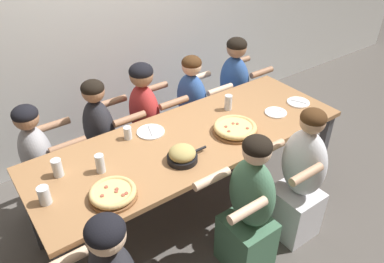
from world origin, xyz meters
TOP-DOWN VIEW (x-y plane):
  - ground_plane at (0.00, 0.00)m, footprint 18.00×18.00m
  - dining_table at (0.00, 0.00)m, footprint 2.49×0.88m
  - pizza_board_main at (-0.78, -0.25)m, footprint 0.30×0.30m
  - pizza_board_second at (0.31, -0.14)m, footprint 0.35×0.35m
  - skillet_bowl at (-0.22, -0.20)m, footprint 0.31×0.22m
  - empty_plate_a at (1.07, -0.12)m, footprint 0.20×0.20m
  - empty_plate_b at (0.78, -0.13)m, footprint 0.18×0.18m
  - empty_plate_c at (-0.23, 0.24)m, footprint 0.22×0.22m
  - drinking_glass_a at (0.49, 0.16)m, footprint 0.06×0.06m
  - drinking_glass_b at (-0.98, 0.16)m, footprint 0.07×0.07m
  - drinking_glass_c at (-0.73, 0.03)m, footprint 0.06×0.06m
  - drinking_glass_d at (-0.40, 0.27)m, footprint 0.06×0.06m
  - drinking_glass_e at (-1.13, -0.05)m, footprint 0.07×0.07m
  - diner_far_midright at (0.47, 0.66)m, footprint 0.51×0.40m
  - diner_far_center at (-0.04, 0.66)m, footprint 0.51×0.40m
  - diner_near_midright at (0.53, -0.66)m, footprint 0.51×0.40m
  - diner_near_center at (0.01, -0.66)m, footprint 0.51×0.40m
  - diner_far_left at (-1.00, 0.66)m, footprint 0.51×0.40m
  - diner_far_right at (1.01, 0.66)m, footprint 0.51×0.40m
  - diner_far_midleft at (-0.48, 0.66)m, footprint 0.51×0.40m

SIDE VIEW (x-z plane):
  - ground_plane at x=0.00m, z-range 0.00..0.00m
  - diner_far_left at x=-1.00m, z-range -0.05..1.04m
  - diner_far_midright at x=0.47m, z-range -0.05..1.05m
  - diner_far_midleft at x=-0.48m, z-range -0.05..1.08m
  - diner_near_center at x=0.01m, z-range -0.05..1.09m
  - diner_near_midright at x=0.53m, z-range -0.06..1.10m
  - diner_far_right at x=1.01m, z-range -0.04..1.12m
  - diner_far_center at x=-0.04m, z-range -0.04..1.13m
  - dining_table at x=0.00m, z-range 0.32..1.10m
  - empty_plate_c at x=-0.23m, z-range 0.78..0.80m
  - empty_plate_a at x=1.07m, z-range 0.78..0.80m
  - empty_plate_b at x=0.78m, z-range 0.78..0.80m
  - pizza_board_main at x=-0.78m, z-range 0.79..0.85m
  - pizza_board_second at x=0.31m, z-range 0.79..0.85m
  - drinking_glass_d at x=-0.40m, z-range 0.78..0.88m
  - skillet_bowl at x=-0.22m, z-range 0.77..0.89m
  - drinking_glass_e at x=-1.13m, z-range 0.78..0.90m
  - drinking_glass_b at x=-0.98m, z-range 0.78..0.91m
  - drinking_glass_a at x=0.49m, z-range 0.78..0.92m
  - drinking_glass_c at x=-0.73m, z-range 0.78..0.92m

